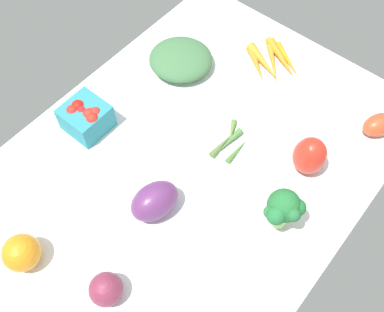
{
  "coord_description": "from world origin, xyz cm",
  "views": [
    {
      "loc": [
        -41.97,
        -34.86,
        93.75
      ],
      "look_at": [
        0.0,
        0.0,
        4.0
      ],
      "focal_mm": 42.07,
      "sensor_mm": 36.0,
      "label": 1
    }
  ],
  "objects_px": {
    "berry_basket": "(86,117)",
    "red_onion_near_basket": "(106,289)",
    "roma_tomato": "(379,125)",
    "eggplant": "(155,201)",
    "heirloom_tomato_orange": "(22,253)",
    "okra_pile": "(229,142)",
    "carrot_bunch": "(272,61)",
    "leafy_greens_clump": "(181,59)",
    "broccoli_head": "(283,210)",
    "bell_pepper_red": "(310,156)"
  },
  "relations": [
    {
      "from": "okra_pile",
      "to": "roma_tomato",
      "type": "bearing_deg",
      "value": -44.35
    },
    {
      "from": "okra_pile",
      "to": "leafy_greens_clump",
      "type": "xyz_separation_m",
      "value": [
        0.12,
        0.25,
        0.02
      ]
    },
    {
      "from": "bell_pepper_red",
      "to": "eggplant",
      "type": "bearing_deg",
      "value": 146.84
    },
    {
      "from": "berry_basket",
      "to": "okra_pile",
      "type": "bearing_deg",
      "value": -58.84
    },
    {
      "from": "bell_pepper_red",
      "to": "broccoli_head",
      "type": "distance_m",
      "value": 0.17
    },
    {
      "from": "bell_pepper_red",
      "to": "leafy_greens_clump",
      "type": "relative_size",
      "value": 0.61
    },
    {
      "from": "berry_basket",
      "to": "broccoli_head",
      "type": "height_order",
      "value": "broccoli_head"
    },
    {
      "from": "eggplant",
      "to": "red_onion_near_basket",
      "type": "height_order",
      "value": "eggplant"
    },
    {
      "from": "leafy_greens_clump",
      "to": "heirloom_tomato_orange",
      "type": "bearing_deg",
      "value": -170.66
    },
    {
      "from": "carrot_bunch",
      "to": "roma_tomato",
      "type": "bearing_deg",
      "value": -92.96
    },
    {
      "from": "carrot_bunch",
      "to": "roma_tomato",
      "type": "xyz_separation_m",
      "value": [
        -0.02,
        -0.32,
        0.01
      ]
    },
    {
      "from": "bell_pepper_red",
      "to": "okra_pile",
      "type": "relative_size",
      "value": 0.87
    },
    {
      "from": "red_onion_near_basket",
      "to": "leafy_greens_clump",
      "type": "distance_m",
      "value": 0.62
    },
    {
      "from": "bell_pepper_red",
      "to": "berry_basket",
      "type": "distance_m",
      "value": 0.53
    },
    {
      "from": "berry_basket",
      "to": "eggplant",
      "type": "bearing_deg",
      "value": -102.24
    },
    {
      "from": "bell_pepper_red",
      "to": "leafy_greens_clump",
      "type": "height_order",
      "value": "bell_pepper_red"
    },
    {
      "from": "eggplant",
      "to": "heirloom_tomato_orange",
      "type": "height_order",
      "value": "same"
    },
    {
      "from": "bell_pepper_red",
      "to": "leafy_greens_clump",
      "type": "xyz_separation_m",
      "value": [
        0.05,
        0.43,
        -0.02
      ]
    },
    {
      "from": "bell_pepper_red",
      "to": "okra_pile",
      "type": "height_order",
      "value": "bell_pepper_red"
    },
    {
      "from": "carrot_bunch",
      "to": "bell_pepper_red",
      "type": "height_order",
      "value": "bell_pepper_red"
    },
    {
      "from": "roma_tomato",
      "to": "bell_pepper_red",
      "type": "bearing_deg",
      "value": -173.01
    },
    {
      "from": "bell_pepper_red",
      "to": "roma_tomato",
      "type": "relative_size",
      "value": 1.19
    },
    {
      "from": "roma_tomato",
      "to": "leafy_greens_clump",
      "type": "xyz_separation_m",
      "value": [
        -0.15,
        0.51,
        0.0
      ]
    },
    {
      "from": "roma_tomato",
      "to": "carrot_bunch",
      "type": "bearing_deg",
      "value": 115.6
    },
    {
      "from": "berry_basket",
      "to": "okra_pile",
      "type": "height_order",
      "value": "berry_basket"
    },
    {
      "from": "carrot_bunch",
      "to": "berry_basket",
      "type": "distance_m",
      "value": 0.52
    },
    {
      "from": "bell_pepper_red",
      "to": "eggplant",
      "type": "relative_size",
      "value": 0.93
    },
    {
      "from": "heirloom_tomato_orange",
      "to": "broccoli_head",
      "type": "distance_m",
      "value": 0.54
    },
    {
      "from": "eggplant",
      "to": "heirloom_tomato_orange",
      "type": "relative_size",
      "value": 1.43
    },
    {
      "from": "eggplant",
      "to": "red_onion_near_basket",
      "type": "distance_m",
      "value": 0.21
    },
    {
      "from": "berry_basket",
      "to": "red_onion_near_basket",
      "type": "bearing_deg",
      "value": -128.21
    },
    {
      "from": "carrot_bunch",
      "to": "broccoli_head",
      "type": "xyz_separation_m",
      "value": [
        -0.38,
        -0.28,
        0.06
      ]
    },
    {
      "from": "bell_pepper_red",
      "to": "red_onion_near_basket",
      "type": "xyz_separation_m",
      "value": [
        -0.5,
        0.15,
        -0.02
      ]
    },
    {
      "from": "okra_pile",
      "to": "heirloom_tomato_orange",
      "type": "bearing_deg",
      "value": 163.19
    },
    {
      "from": "heirloom_tomato_orange",
      "to": "okra_pile",
      "type": "bearing_deg",
      "value": -16.81
    },
    {
      "from": "broccoli_head",
      "to": "berry_basket",
      "type": "bearing_deg",
      "value": 99.15
    },
    {
      "from": "berry_basket",
      "to": "leafy_greens_clump",
      "type": "distance_m",
      "value": 0.3
    },
    {
      "from": "leafy_greens_clump",
      "to": "broccoli_head",
      "type": "bearing_deg",
      "value": -115.06
    },
    {
      "from": "okra_pile",
      "to": "red_onion_near_basket",
      "type": "xyz_separation_m",
      "value": [
        -0.44,
        -0.03,
        0.03
      ]
    },
    {
      "from": "okra_pile",
      "to": "leafy_greens_clump",
      "type": "relative_size",
      "value": 0.71
    },
    {
      "from": "berry_basket",
      "to": "okra_pile",
      "type": "xyz_separation_m",
      "value": [
        0.18,
        -0.3,
        -0.03
      ]
    },
    {
      "from": "carrot_bunch",
      "to": "heirloom_tomato_orange",
      "type": "distance_m",
      "value": 0.78
    },
    {
      "from": "broccoli_head",
      "to": "leafy_greens_clump",
      "type": "bearing_deg",
      "value": 64.94
    },
    {
      "from": "eggplant",
      "to": "heirloom_tomato_orange",
      "type": "distance_m",
      "value": 0.29
    },
    {
      "from": "heirloom_tomato_orange",
      "to": "broccoli_head",
      "type": "relative_size",
      "value": 0.67
    },
    {
      "from": "roma_tomato",
      "to": "red_onion_near_basket",
      "type": "xyz_separation_m",
      "value": [
        -0.7,
        0.22,
        0.01
      ]
    },
    {
      "from": "eggplant",
      "to": "heirloom_tomato_orange",
      "type": "xyz_separation_m",
      "value": [
        -0.26,
        0.13,
        -0.0
      ]
    },
    {
      "from": "okra_pile",
      "to": "red_onion_near_basket",
      "type": "relative_size",
      "value": 1.76
    },
    {
      "from": "berry_basket",
      "to": "leafy_greens_clump",
      "type": "bearing_deg",
      "value": -9.09
    },
    {
      "from": "roma_tomato",
      "to": "heirloom_tomato_orange",
      "type": "xyz_separation_m",
      "value": [
        -0.76,
        0.41,
        0.01
      ]
    }
  ]
}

